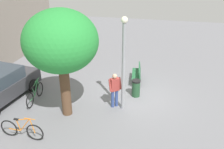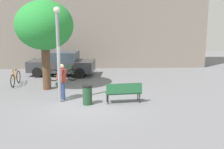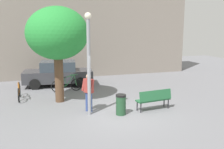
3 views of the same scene
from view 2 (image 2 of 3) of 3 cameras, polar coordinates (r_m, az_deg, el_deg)
name	(u,v)px [view 2 (image 2 of 3)]	position (r m, az deg, el deg)	size (l,w,h in m)	color
ground_plane	(86,104)	(12.82, -5.11, -5.86)	(36.00, 36.00, 0.00)	slate
building_facade	(91,15)	(21.78, -4.19, 11.64)	(16.90, 2.00, 7.64)	gray
lamppost	(58,49)	(12.80, -10.64, 5.00)	(0.28, 0.28, 4.22)	gray
person_by_lamppost	(62,79)	(13.42, -9.92, -0.92)	(0.55, 0.61, 1.67)	#334784
park_bench	(124,91)	(12.79, 2.34, -3.31)	(1.65, 0.66, 0.92)	#236038
plaza_tree	(44,26)	(15.17, -13.30, 9.37)	(2.96, 2.96, 4.62)	brown
bicycle_orange	(16,78)	(16.96, -18.61, -0.71)	(0.08, 1.81, 0.97)	black
bicycle_green	(63,75)	(17.30, -9.62, -0.01)	(1.81, 0.21, 0.97)	black
parked_car_charcoal	(61,63)	(18.89, -10.01, 2.18)	(4.38, 2.23, 1.55)	#38383D
trash_bin	(87,95)	(12.65, -4.92, -4.02)	(0.44, 0.44, 0.87)	#234C2D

